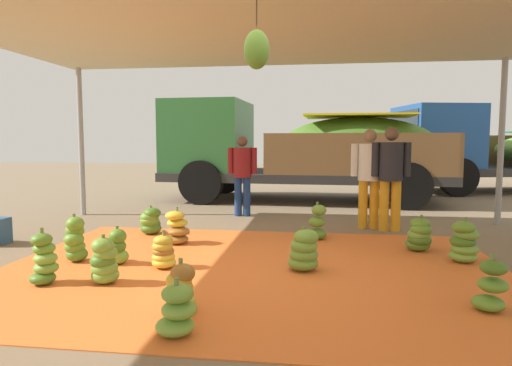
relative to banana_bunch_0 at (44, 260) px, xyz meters
The scene contains 22 objects.
ground_plane 4.29m from the banana_bunch_0, 62.46° to the left, with size 40.00×40.00×0.00m, color #7F6B51.
tarp_orange 2.15m from the banana_bunch_0, 21.95° to the left, with size 5.66×4.22×0.01m, color orange.
tent_canopy 3.30m from the banana_bunch_0, 19.65° to the left, with size 8.00×7.00×2.87m.
banana_bunch_0 is the anchor object (origin of this frame).
banana_bunch_1 4.45m from the banana_bunch_0, 25.38° to the left, with size 0.41×0.43×0.47m.
banana_bunch_2 0.60m from the banana_bunch_0, ahead, with size 0.37×0.37×0.51m.
banana_bunch_3 2.69m from the banana_bunch_0, 17.56° to the left, with size 0.44×0.44×0.50m.
banana_bunch_4 4.17m from the banana_bunch_0, ahead, with size 0.38×0.38×0.49m.
banana_bunch_5 0.84m from the banana_bunch_0, 99.19° to the left, with size 0.35×0.34×0.58m.
banana_bunch_6 3.65m from the banana_bunch_0, 42.02° to the left, with size 0.34×0.34×0.55m.
banana_bunch_7 4.64m from the banana_bunch_0, 17.74° to the left, with size 0.43×0.43×0.54m.
banana_bunch_8 1.97m from the banana_bunch_0, 30.47° to the right, with size 0.40×0.40×0.44m.
banana_bunch_9 1.22m from the banana_bunch_0, 35.72° to the left, with size 0.35×0.35×0.43m.
banana_bunch_10 0.89m from the banana_bunch_0, 62.92° to the left, with size 0.30×0.29×0.45m.
banana_bunch_11 1.67m from the banana_bunch_0, 19.11° to the right, with size 0.34×0.31×0.45m.
banana_bunch_12 2.05m from the banana_bunch_0, 67.99° to the left, with size 0.45×0.44×0.52m.
banana_bunch_13 2.49m from the banana_bunch_0, 86.27° to the left, with size 0.43×0.44×0.44m.
cargo_truck_main 7.28m from the banana_bunch_0, 72.05° to the left, with size 6.71×2.77×2.40m.
cargo_truck_far 12.47m from the banana_bunch_0, 50.32° to the left, with size 6.90×3.65×2.40m.
worker_0 5.10m from the banana_bunch_0, 40.39° to the left, with size 0.61×0.37×1.66m.
worker_1 4.99m from the banana_bunch_0, 44.29° to the left, with size 0.60×0.36×1.63m.
worker_2 4.60m from the banana_bunch_0, 73.70° to the left, with size 0.56×0.34×1.53m.
Camera 1 is at (0.72, -4.91, 1.44)m, focal length 31.81 mm.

